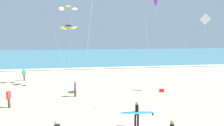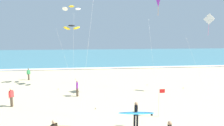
{
  "view_description": "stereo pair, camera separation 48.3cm",
  "coord_description": "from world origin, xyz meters",
  "px_view_note": "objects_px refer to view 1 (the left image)",
  "views": [
    {
      "loc": [
        -1.56,
        -9.04,
        5.76
      ],
      "look_at": [
        0.78,
        5.12,
        3.97
      ],
      "focal_mm": 33.34,
      "sensor_mm": 36.0,
      "label": 1
    },
    {
      "loc": [
        -1.08,
        -9.12,
        5.76
      ],
      "look_at": [
        0.78,
        5.12,
        3.97
      ],
      "focal_mm": 33.34,
      "sensor_mm": 36.0,
      "label": 2
    }
  ],
  "objects_px": {
    "bystander_red_top": "(9,98)",
    "bystander_green_top": "(24,75)",
    "surfer_lead": "(137,113)",
    "kite_diamond_violet_mid": "(155,3)",
    "kite_arc_golden_low": "(68,8)",
    "kite_arc_charcoal_high": "(68,27)",
    "lifeguard_flag": "(159,99)",
    "kite_diamond_ivory_distant": "(204,22)",
    "bystander_purple_top": "(75,88)"
  },
  "relations": [
    {
      "from": "kite_arc_golden_low",
      "to": "kite_arc_charcoal_high",
      "type": "bearing_deg",
      "value": -88.75
    },
    {
      "from": "kite_arc_golden_low",
      "to": "bystander_green_top",
      "type": "height_order",
      "value": "kite_arc_golden_low"
    },
    {
      "from": "surfer_lead",
      "to": "kite_arc_golden_low",
      "type": "relative_size",
      "value": 0.24
    },
    {
      "from": "bystander_red_top",
      "to": "kite_diamond_ivory_distant",
      "type": "bearing_deg",
      "value": 7.01
    },
    {
      "from": "surfer_lead",
      "to": "kite_arc_golden_low",
      "type": "distance_m",
      "value": 16.69
    },
    {
      "from": "surfer_lead",
      "to": "kite_diamond_ivory_distant",
      "type": "bearing_deg",
      "value": 39.79
    },
    {
      "from": "kite_diamond_ivory_distant",
      "to": "surfer_lead",
      "type": "bearing_deg",
      "value": -140.21
    },
    {
      "from": "kite_arc_charcoal_high",
      "to": "bystander_green_top",
      "type": "height_order",
      "value": "kite_arc_charcoal_high"
    },
    {
      "from": "surfer_lead",
      "to": "bystander_red_top",
      "type": "xyz_separation_m",
      "value": [
        -9.24,
        5.51,
        -0.23
      ]
    },
    {
      "from": "kite_arc_golden_low",
      "to": "kite_diamond_ivory_distant",
      "type": "distance_m",
      "value": 15.35
    },
    {
      "from": "bystander_red_top",
      "to": "lifeguard_flag",
      "type": "height_order",
      "value": "lifeguard_flag"
    },
    {
      "from": "bystander_purple_top",
      "to": "lifeguard_flag",
      "type": "distance_m",
      "value": 8.63
    },
    {
      "from": "surfer_lead",
      "to": "kite_diamond_ivory_distant",
      "type": "height_order",
      "value": "kite_diamond_ivory_distant"
    },
    {
      "from": "surfer_lead",
      "to": "bystander_red_top",
      "type": "bearing_deg",
      "value": 149.2
    },
    {
      "from": "kite_arc_charcoal_high",
      "to": "bystander_purple_top",
      "type": "distance_m",
      "value": 7.79
    },
    {
      "from": "surfer_lead",
      "to": "kite_diamond_ivory_distant",
      "type": "distance_m",
      "value": 13.68
    },
    {
      "from": "kite_arc_golden_low",
      "to": "bystander_red_top",
      "type": "height_order",
      "value": "kite_arc_golden_low"
    },
    {
      "from": "surfer_lead",
      "to": "kite_arc_golden_low",
      "type": "xyz_separation_m",
      "value": [
        -4.64,
        13.79,
        8.17
      ]
    },
    {
      "from": "kite_diamond_ivory_distant",
      "to": "bystander_purple_top",
      "type": "bearing_deg",
      "value": 179.6
    },
    {
      "from": "kite_diamond_ivory_distant",
      "to": "lifeguard_flag",
      "type": "distance_m",
      "value": 11.09
    },
    {
      "from": "bystander_green_top",
      "to": "lifeguard_flag",
      "type": "bearing_deg",
      "value": -48.86
    },
    {
      "from": "surfer_lead",
      "to": "kite_diamond_violet_mid",
      "type": "relative_size",
      "value": 0.23
    },
    {
      "from": "surfer_lead",
      "to": "kite_arc_charcoal_high",
      "type": "relative_size",
      "value": 0.32
    },
    {
      "from": "kite_diamond_ivory_distant",
      "to": "bystander_purple_top",
      "type": "distance_m",
      "value": 14.77
    },
    {
      "from": "bystander_green_top",
      "to": "kite_arc_golden_low",
      "type": "bearing_deg",
      "value": -24.83
    },
    {
      "from": "lifeguard_flag",
      "to": "kite_arc_golden_low",
      "type": "bearing_deg",
      "value": 119.77
    },
    {
      "from": "bystander_purple_top",
      "to": "kite_arc_golden_low",
      "type": "bearing_deg",
      "value": 96.94
    },
    {
      "from": "kite_arc_charcoal_high",
      "to": "lifeguard_flag",
      "type": "xyz_separation_m",
      "value": [
        6.82,
        -10.88,
        -5.62
      ]
    },
    {
      "from": "kite_diamond_ivory_distant",
      "to": "bystander_green_top",
      "type": "distance_m",
      "value": 22.83
    },
    {
      "from": "lifeguard_flag",
      "to": "kite_arc_charcoal_high",
      "type": "bearing_deg",
      "value": 122.09
    },
    {
      "from": "bystander_green_top",
      "to": "lifeguard_flag",
      "type": "distance_m",
      "value": 19.61
    },
    {
      "from": "surfer_lead",
      "to": "bystander_green_top",
      "type": "bearing_deg",
      "value": 122.79
    },
    {
      "from": "kite_diamond_violet_mid",
      "to": "kite_arc_charcoal_high",
      "type": "xyz_separation_m",
      "value": [
        -8.64,
        4.88,
        -2.22
      ]
    },
    {
      "from": "kite_diamond_violet_mid",
      "to": "bystander_red_top",
      "type": "height_order",
      "value": "kite_diamond_violet_mid"
    },
    {
      "from": "bystander_purple_top",
      "to": "surfer_lead",
      "type": "bearing_deg",
      "value": -63.59
    },
    {
      "from": "kite_arc_golden_low",
      "to": "bystander_green_top",
      "type": "distance_m",
      "value": 10.72
    },
    {
      "from": "kite_diamond_violet_mid",
      "to": "kite_diamond_ivory_distant",
      "type": "relative_size",
      "value": 1.24
    },
    {
      "from": "surfer_lead",
      "to": "lifeguard_flag",
      "type": "distance_m",
      "value": 2.88
    },
    {
      "from": "bystander_purple_top",
      "to": "bystander_red_top",
      "type": "bearing_deg",
      "value": -155.88
    },
    {
      "from": "bystander_purple_top",
      "to": "kite_diamond_violet_mid",
      "type": "bearing_deg",
      "value": -0.49
    },
    {
      "from": "kite_arc_charcoal_high",
      "to": "lifeguard_flag",
      "type": "relative_size",
      "value": 3.42
    },
    {
      "from": "kite_diamond_violet_mid",
      "to": "bystander_red_top",
      "type": "relative_size",
      "value": 6.35
    },
    {
      "from": "kite_arc_charcoal_high",
      "to": "bystander_green_top",
      "type": "relative_size",
      "value": 4.52
    },
    {
      "from": "bystander_red_top",
      "to": "bystander_green_top",
      "type": "relative_size",
      "value": 1.0
    },
    {
      "from": "kite_arc_charcoal_high",
      "to": "kite_arc_golden_low",
      "type": "xyz_separation_m",
      "value": [
        -0.02,
        1.09,
        2.32
      ]
    },
    {
      "from": "kite_arc_golden_low",
      "to": "kite_diamond_ivory_distant",
      "type": "height_order",
      "value": "kite_arc_golden_low"
    },
    {
      "from": "lifeguard_flag",
      "to": "bystander_red_top",
      "type": "bearing_deg",
      "value": 162.18
    },
    {
      "from": "kite_diamond_violet_mid",
      "to": "bystander_red_top",
      "type": "xyz_separation_m",
      "value": [
        -13.26,
        -2.31,
        -8.3
      ]
    },
    {
      "from": "lifeguard_flag",
      "to": "bystander_green_top",
      "type": "bearing_deg",
      "value": 131.14
    },
    {
      "from": "lifeguard_flag",
      "to": "kite_diamond_violet_mid",
      "type": "bearing_deg",
      "value": 73.15
    }
  ]
}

